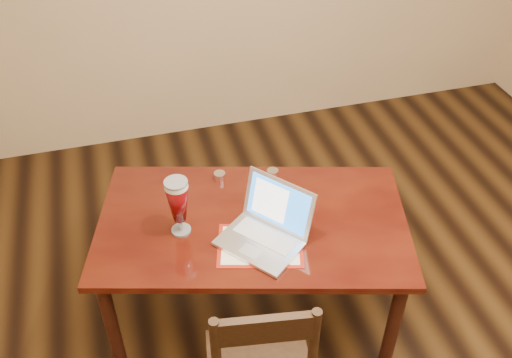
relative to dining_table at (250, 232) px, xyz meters
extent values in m
cube|color=#4B160A|center=(0.01, 0.00, 0.05)|extent=(1.66, 1.21, 0.04)
cylinder|color=black|center=(-0.73, -0.15, -0.30)|extent=(0.07, 0.07, 0.66)
cylinder|color=black|center=(0.57, -0.51, -0.30)|extent=(0.07, 0.07, 0.66)
cylinder|color=black|center=(-0.54, 0.52, -0.30)|extent=(0.07, 0.07, 0.66)
cylinder|color=black|center=(0.75, 0.15, -0.30)|extent=(0.07, 0.07, 0.66)
cube|color=maroon|center=(0.00, -0.17, 0.07)|extent=(0.45, 0.37, 0.00)
cube|color=white|center=(0.00, -0.17, 0.07)|extent=(0.41, 0.33, 0.00)
cube|color=silver|center=(0.00, -0.16, 0.08)|extent=(0.42, 0.44, 0.02)
cube|color=silver|center=(0.04, -0.13, 0.09)|extent=(0.27, 0.30, 0.00)
cube|color=silver|center=(-0.06, -0.21, 0.09)|extent=(0.11, 0.11, 0.00)
cube|color=silver|center=(0.12, -0.06, 0.21)|extent=(0.28, 0.32, 0.24)
cube|color=blue|center=(0.11, -0.07, 0.21)|extent=(0.24, 0.28, 0.20)
cube|color=white|center=(0.09, -0.04, 0.21)|extent=(0.15, 0.17, 0.17)
cylinder|color=silver|center=(-0.33, 0.03, 0.07)|extent=(0.09, 0.09, 0.01)
cylinder|color=silver|center=(-0.33, 0.03, 0.11)|extent=(0.02, 0.02, 0.07)
cylinder|color=silver|center=(-0.33, 0.03, 0.35)|extent=(0.11, 0.11, 0.02)
cylinder|color=silver|center=(-0.33, 0.03, 0.37)|extent=(0.11, 0.11, 0.01)
cylinder|color=white|center=(-0.07, 0.35, 0.09)|extent=(0.06, 0.06, 0.04)
cylinder|color=white|center=(0.20, 0.30, 0.09)|extent=(0.06, 0.06, 0.04)
cube|color=black|center=(-0.16, -0.79, 0.32)|extent=(0.35, 0.09, 0.12)
camera|label=1|loc=(-0.51, -1.92, 1.97)|focal=40.00mm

